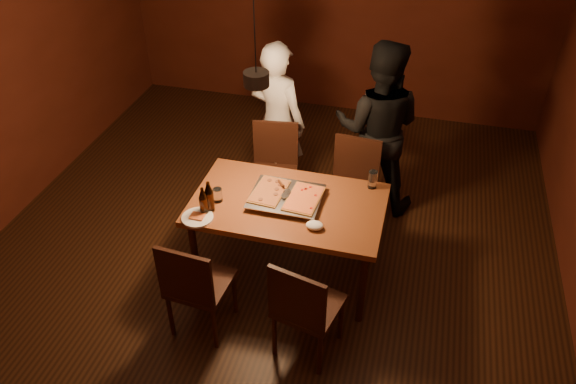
% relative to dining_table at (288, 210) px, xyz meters
% --- Properties ---
extents(room_shell, '(6.00, 6.00, 6.00)m').
position_rel_dining_table_xyz_m(room_shell, '(-0.23, 0.03, 0.72)').
color(room_shell, '#371E0F').
rests_on(room_shell, ground).
extents(dining_table, '(1.50, 0.90, 0.75)m').
position_rel_dining_table_xyz_m(dining_table, '(0.00, 0.00, 0.00)').
color(dining_table, brown).
rests_on(dining_table, floor).
extents(chair_far_left, '(0.48, 0.48, 0.49)m').
position_rel_dining_table_xyz_m(chair_far_left, '(-0.35, 0.84, -0.14)').
color(chair_far_left, '#38190F').
rests_on(chair_far_left, floor).
extents(chair_far_right, '(0.45, 0.45, 0.49)m').
position_rel_dining_table_xyz_m(chair_far_right, '(0.40, 0.76, -0.14)').
color(chair_far_right, '#38190F').
rests_on(chair_far_right, floor).
extents(chair_near_left, '(0.45, 0.45, 0.49)m').
position_rel_dining_table_xyz_m(chair_near_left, '(-0.48, -0.79, -0.14)').
color(chair_near_left, '#38190F').
rests_on(chair_near_left, floor).
extents(chair_near_right, '(0.51, 0.51, 0.49)m').
position_rel_dining_table_xyz_m(chair_near_right, '(0.32, -0.80, -0.14)').
color(chair_near_right, '#38190F').
rests_on(chair_near_right, floor).
extents(pizza_tray, '(0.56, 0.47, 0.05)m').
position_rel_dining_table_xyz_m(pizza_tray, '(-0.02, 0.02, 0.10)').
color(pizza_tray, silver).
rests_on(pizza_tray, dining_table).
extents(pizza_meat, '(0.27, 0.39, 0.02)m').
position_rel_dining_table_xyz_m(pizza_meat, '(-0.16, 0.03, 0.13)').
color(pizza_meat, maroon).
rests_on(pizza_meat, pizza_tray).
extents(pizza_cheese, '(0.27, 0.40, 0.02)m').
position_rel_dining_table_xyz_m(pizza_cheese, '(0.12, 0.01, 0.13)').
color(pizza_cheese, gold).
rests_on(pizza_cheese, pizza_tray).
extents(spatula, '(0.21, 0.25, 0.04)m').
position_rel_dining_table_xyz_m(spatula, '(-0.02, 0.03, 0.14)').
color(spatula, silver).
rests_on(spatula, pizza_tray).
extents(beer_bottle_a, '(0.06, 0.06, 0.24)m').
position_rel_dining_table_xyz_m(beer_bottle_a, '(-0.58, -0.30, 0.19)').
color(beer_bottle_a, black).
rests_on(beer_bottle_a, dining_table).
extents(beer_bottle_b, '(0.07, 0.07, 0.26)m').
position_rel_dining_table_xyz_m(beer_bottle_b, '(-0.55, -0.25, 0.20)').
color(beer_bottle_b, black).
rests_on(beer_bottle_b, dining_table).
extents(water_glass_left, '(0.07, 0.07, 0.11)m').
position_rel_dining_table_xyz_m(water_glass_left, '(-0.53, -0.12, 0.13)').
color(water_glass_left, silver).
rests_on(water_glass_left, dining_table).
extents(water_glass_right, '(0.07, 0.07, 0.15)m').
position_rel_dining_table_xyz_m(water_glass_right, '(0.60, 0.37, 0.15)').
color(water_glass_right, silver).
rests_on(water_glass_right, dining_table).
extents(plate_slice, '(0.24, 0.24, 0.03)m').
position_rel_dining_table_xyz_m(plate_slice, '(-0.61, -0.37, 0.08)').
color(plate_slice, white).
rests_on(plate_slice, dining_table).
extents(napkin, '(0.13, 0.10, 0.05)m').
position_rel_dining_table_xyz_m(napkin, '(0.27, -0.25, 0.10)').
color(napkin, white).
rests_on(napkin, dining_table).
extents(diner_white, '(0.66, 0.53, 1.58)m').
position_rel_dining_table_xyz_m(diner_white, '(-0.40, 1.13, 0.12)').
color(diner_white, silver).
rests_on(diner_white, floor).
extents(diner_dark, '(0.82, 0.64, 1.67)m').
position_rel_dining_table_xyz_m(diner_dark, '(0.54, 1.17, 0.16)').
color(diner_dark, black).
rests_on(diner_dark, floor).
extents(pendant_lamp, '(0.18, 0.18, 1.10)m').
position_rel_dining_table_xyz_m(pendant_lamp, '(-0.23, 0.03, 1.08)').
color(pendant_lamp, black).
rests_on(pendant_lamp, ceiling).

